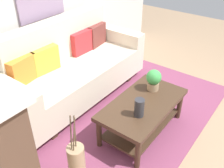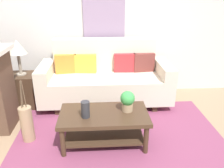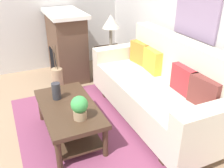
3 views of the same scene
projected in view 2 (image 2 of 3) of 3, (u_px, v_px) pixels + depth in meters
The scene contains 18 objects.
ground_plane at pixel (122, 155), 2.75m from camera, with size 8.97×8.97×0.00m, color #9E7F60.
wall_back at pixel (112, 20), 4.05m from camera, with size 4.97×0.10×2.70m, color silver.
area_rug at pixel (118, 131), 3.21m from camera, with size 2.77×1.66×0.01m, color #843D5B.
couch at pixel (106, 79), 3.89m from camera, with size 2.16×0.84×1.08m.
throw_pillow_orange at pixel (66, 64), 3.87m from camera, with size 0.36×0.12×0.32m, color orange.
throw_pillow_mustard at pixel (86, 63), 3.89m from camera, with size 0.36×0.12×0.32m, color gold.
throw_pillow_crimson at pixel (125, 63), 3.93m from camera, with size 0.36×0.12×0.32m, color red.
throw_pillow_maroon at pixel (144, 62), 3.95m from camera, with size 0.36×0.12×0.32m, color brown.
coffee_table at pixel (104, 121), 2.86m from camera, with size 1.10×0.60×0.43m.
tabletop_vase at pixel (85, 109), 2.70m from camera, with size 0.10×0.10×0.20m, color #2D2D33.
potted_plant_tabletop at pixel (127, 100), 2.82m from camera, with size 0.18×0.18×0.26m.
side_table at pixel (24, 90), 3.83m from camera, with size 0.44×0.44×0.56m, color #422D1E.
table_lamp at pixel (17, 49), 3.56m from camera, with size 0.28×0.28×0.57m.
floor_vase at pixel (27, 124), 2.93m from camera, with size 0.16×0.16×0.49m, color tan.
floor_vase_branch_a at pixel (24, 94), 2.77m from camera, with size 0.01×0.01×0.36m, color brown.
floor_vase_branch_b at pixel (22, 94), 2.78m from camera, with size 0.01×0.01×0.36m, color brown.
floor_vase_branch_c at pixel (21, 95), 2.75m from camera, with size 0.01×0.01×0.36m, color brown.
framed_painting at pixel (104, 17), 3.95m from camera, with size 0.73×0.03×0.71m, color gray.
Camera 2 is at (-0.26, -2.21, 1.83)m, focal length 36.54 mm.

